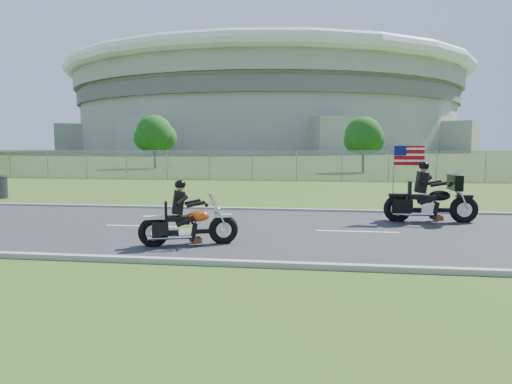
# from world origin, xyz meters

# --- Properties ---
(ground) EXTENTS (420.00, 420.00, 0.00)m
(ground) POSITION_xyz_m (0.00, 0.00, 0.00)
(ground) COLOR #2F4A17
(ground) RESTS_ON ground
(road) EXTENTS (120.00, 8.00, 0.04)m
(road) POSITION_xyz_m (0.00, 0.00, 0.02)
(road) COLOR #28282B
(road) RESTS_ON ground
(curb_north) EXTENTS (120.00, 0.18, 0.12)m
(curb_north) POSITION_xyz_m (0.00, 4.05, 0.05)
(curb_north) COLOR #9E9B93
(curb_north) RESTS_ON ground
(curb_south) EXTENTS (120.00, 0.18, 0.12)m
(curb_south) POSITION_xyz_m (0.00, -4.05, 0.05)
(curb_south) COLOR #9E9B93
(curb_south) RESTS_ON ground
(fence) EXTENTS (60.00, 0.03, 2.00)m
(fence) POSITION_xyz_m (-5.00, 20.00, 1.00)
(fence) COLOR gray
(fence) RESTS_ON ground
(stadium) EXTENTS (140.40, 140.40, 29.20)m
(stadium) POSITION_xyz_m (-20.00, 170.00, 15.58)
(stadium) COLOR #A3A099
(stadium) RESTS_ON ground
(tree_fence_near) EXTENTS (3.52, 3.28, 4.75)m
(tree_fence_near) POSITION_xyz_m (6.04, 30.04, 2.97)
(tree_fence_near) COLOR #382316
(tree_fence_near) RESTS_ON ground
(tree_fence_mid) EXTENTS (3.96, 3.69, 5.30)m
(tree_fence_mid) POSITION_xyz_m (-13.95, 34.04, 3.30)
(tree_fence_mid) COLOR #382316
(tree_fence_mid) RESTS_ON ground
(motorcycle_lead) EXTENTS (2.22, 1.12, 1.57)m
(motorcycle_lead) POSITION_xyz_m (0.00, -2.38, 0.50)
(motorcycle_lead) COLOR black
(motorcycle_lead) RESTS_ON ground
(motorcycle_follow) EXTENTS (2.79, 0.92, 2.32)m
(motorcycle_follow) POSITION_xyz_m (6.26, 2.07, 0.63)
(motorcycle_follow) COLOR black
(motorcycle_follow) RESTS_ON ground
(trash_can) EXTENTS (0.57, 0.57, 0.97)m
(trash_can) POSITION_xyz_m (-11.09, 6.50, 0.48)
(trash_can) COLOR #38383D
(trash_can) RESTS_ON ground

